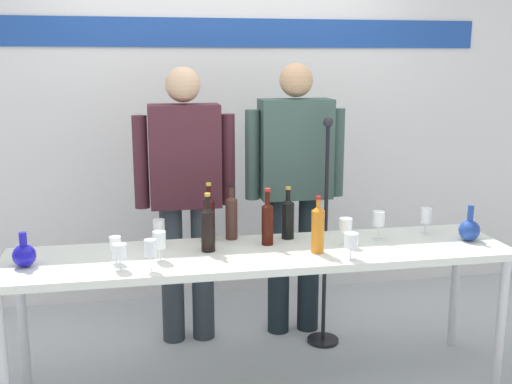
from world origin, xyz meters
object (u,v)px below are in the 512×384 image
object	(u,v)px
decanter_blue_left	(24,255)
decanter_blue_right	(469,229)
wine_glass_right_2	(426,216)
wine_glass_right_0	(378,219)
wine_bottle_5	(268,221)
presenter_right	(295,181)
wine_glass_right_1	(346,226)
wine_glass_left_1	(150,249)
microphone_stand	(324,271)
wine_bottle_0	(288,217)
wine_glass_left_3	(115,244)
wine_glass_left_4	(159,228)
wine_bottle_2	(209,217)
wine_glass_left_0	(159,241)
wine_bottle_4	(318,228)
wine_bottle_1	(208,227)
presenter_left	(185,188)
wine_glass_left_2	(119,252)
display_table	(261,261)
wine_glass_right_3	(351,241)

from	to	relation	value
decanter_blue_left	decanter_blue_right	bearing A→B (deg)	0.00
wine_glass_right_2	wine_glass_right_0	bearing A→B (deg)	-170.66
wine_bottle_5	wine_glass_right_0	size ratio (longest dim) A/B	1.92
presenter_right	wine_glass_right_1	xyz separation A→B (m)	(0.12, -0.64, -0.13)
wine_bottle_5	wine_glass_left_1	world-z (taller)	wine_bottle_5
wine_glass_left_1	microphone_stand	xyz separation A→B (m)	(1.07, 0.65, -0.41)
wine_bottle_0	microphone_stand	bearing A→B (deg)	38.71
wine_bottle_5	wine_glass_left_1	bearing A→B (deg)	-153.07
presenter_right	wine_glass_right_0	size ratio (longest dim) A/B	10.70
wine_glass_right_0	presenter_right	bearing A→B (deg)	120.54
presenter_right	wine_glass_right_2	bearing A→B (deg)	-38.79
wine_glass_left_3	wine_glass_left_4	xyz separation A→B (m)	(0.22, 0.24, 0.01)
wine_bottle_2	wine_glass_left_1	xyz separation A→B (m)	(-0.33, -0.45, -0.02)
wine_glass_right_1	wine_bottle_0	bearing A→B (deg)	145.85
presenter_right	wine_glass_left_3	distance (m)	1.31
wine_glass_left_4	wine_glass_left_0	bearing A→B (deg)	-91.50
presenter_right	wine_glass_right_1	world-z (taller)	presenter_right
microphone_stand	wine_glass_left_1	bearing A→B (deg)	-148.56
presenter_right	wine_bottle_5	xyz separation A→B (m)	(-0.29, -0.54, -0.11)
microphone_stand	wine_bottle_2	bearing A→B (deg)	-164.96
wine_glass_right_0	wine_glass_right_2	xyz separation A→B (m)	(0.31, 0.05, -0.01)
wine_glass_left_4	wine_glass_right_1	world-z (taller)	wine_glass_right_1
wine_bottle_4	wine_glass_left_1	world-z (taller)	wine_bottle_4
wine_bottle_1	wine_glass_left_3	distance (m)	0.48
presenter_left	wine_glass_left_0	xyz separation A→B (m)	(-0.19, -0.71, -0.12)
wine_glass_left_1	wine_glass_left_3	bearing A→B (deg)	135.61
decanter_blue_right	wine_bottle_4	distance (m)	0.90
wine_bottle_1	wine_bottle_4	bearing A→B (deg)	-13.37
wine_bottle_5	wine_glass_left_2	distance (m)	0.83
display_table	microphone_stand	xyz separation A→B (m)	(0.49, 0.44, -0.24)
wine_bottle_4	wine_glass_left_1	bearing A→B (deg)	-171.26
wine_bottle_0	wine_glass_left_0	size ratio (longest dim) A/B	1.99
wine_glass_right_3	wine_glass_left_4	bearing A→B (deg)	156.57
decanter_blue_right	wine_bottle_0	world-z (taller)	wine_bottle_0
wine_glass_right_0	presenter_left	bearing A→B (deg)	150.97
wine_bottle_4	decanter_blue_right	bearing A→B (deg)	3.16
wine_bottle_4	wine_glass_left_4	distance (m)	0.85
decanter_blue_right	wine_glass_left_1	world-z (taller)	decanter_blue_right
presenter_left	wine_bottle_4	distance (m)	0.97
wine_glass_left_0	wine_glass_right_3	distance (m)	0.96
wine_glass_left_3	wine_bottle_4	bearing A→B (deg)	-1.82
wine_glass_left_1	wine_bottle_4	bearing A→B (deg)	8.74
presenter_left	wine_glass_left_2	world-z (taller)	presenter_left
wine_glass_left_2	microphone_stand	size ratio (longest dim) A/B	0.09
wine_bottle_0	wine_glass_left_3	bearing A→B (deg)	-165.15
decanter_blue_left	wine_bottle_5	distance (m)	1.25
decanter_blue_left	wine_bottle_5	world-z (taller)	wine_bottle_5
presenter_right	decanter_blue_left	bearing A→B (deg)	-155.87
wine_glass_left_3	wine_glass_right_1	bearing A→B (deg)	2.89
wine_glass_right_0	wine_glass_right_3	distance (m)	0.40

